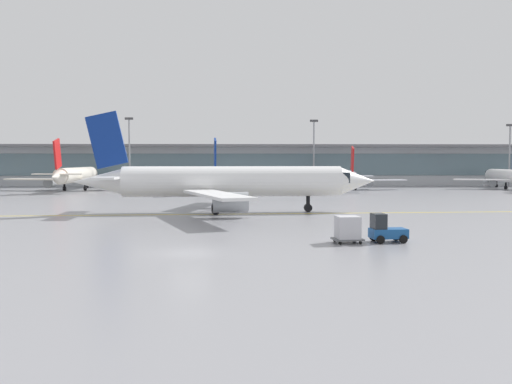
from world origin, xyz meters
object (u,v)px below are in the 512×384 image
object	(u,v)px
apron_light_mast_2	(314,150)
gate_airplane_1	(77,175)
gate_airplane_3	(346,177)
baggage_tug	(385,230)
apron_light_mast_3	(510,152)
gate_airplane_4	(512,176)
cargo_dolly_lead	(348,228)
gate_airplane_2	(213,176)
apron_light_mast_1	(129,149)
taxiing_regional_jet	(229,182)

from	to	relation	value
apron_light_mast_2	gate_airplane_1	bearing A→B (deg)	-164.97
gate_airplane_1	gate_airplane_3	bearing A→B (deg)	-89.73
baggage_tug	apron_light_mast_3	xyz separation A→B (m)	(49.89, 81.31, 6.83)
gate_airplane_4	cargo_dolly_lead	size ratio (longest dim) A/B	11.78
gate_airplane_2	gate_airplane_3	size ratio (longest dim) A/B	1.15
apron_light_mast_3	apron_light_mast_1	bearing A→B (deg)	-179.44
gate_airplane_3	taxiing_regional_jet	xyz separation A→B (m)	(-22.83, -48.04, 0.85)
apron_light_mast_1	gate_airplane_3	bearing A→B (deg)	-11.85
taxiing_regional_jet	gate_airplane_1	bearing A→B (deg)	120.59
cargo_dolly_lead	apron_light_mast_3	world-z (taller)	apron_light_mast_3
gate_airplane_3	apron_light_mast_2	xyz separation A→B (m)	(-5.14, 11.70, 5.64)
cargo_dolly_lead	apron_light_mast_2	size ratio (longest dim) A/B	0.15
gate_airplane_3	gate_airplane_4	xyz separation A→B (m)	(34.57, 0.55, 0.05)
cargo_dolly_lead	apron_light_mast_3	xyz separation A→B (m)	(52.72, 81.59, 6.67)
cargo_dolly_lead	taxiing_regional_jet	bearing A→B (deg)	105.73
gate_airplane_1	apron_light_mast_3	size ratio (longest dim) A/B	2.11
gate_airplane_1	apron_light_mast_3	bearing A→B (deg)	-83.98
gate_airplane_1	taxiing_regional_jet	distance (m)	56.15
gate_airplane_3	apron_light_mast_1	world-z (taller)	apron_light_mast_1
gate_airplane_4	apron_light_mast_2	distance (m)	41.62
gate_airplane_3	taxiing_regional_jet	bearing A→B (deg)	159.60
gate_airplane_3	apron_light_mast_2	world-z (taller)	apron_light_mast_2
gate_airplane_4	cargo_dolly_lead	world-z (taller)	gate_airplane_4
gate_airplane_1	gate_airplane_4	xyz separation A→B (m)	(88.80, 2.03, -0.33)
baggage_tug	apron_light_mast_3	world-z (taller)	apron_light_mast_3
taxiing_regional_jet	apron_light_mast_2	world-z (taller)	apron_light_mast_2
gate_airplane_2	apron_light_mast_2	distance (m)	27.55
gate_airplane_4	taxiing_regional_jet	distance (m)	75.21
gate_airplane_1	apron_light_mast_1	size ratio (longest dim) A/B	1.94
gate_airplane_1	apron_light_mast_1	xyz separation A→B (m)	(8.22, 11.13, 5.39)
gate_airplane_1	gate_airplane_4	bearing A→B (deg)	-89.99
cargo_dolly_lead	apron_light_mast_3	bearing A→B (deg)	51.43
taxiing_regional_jet	baggage_tug	size ratio (longest dim) A/B	12.69
cargo_dolly_lead	apron_light_mast_1	distance (m)	87.26
apron_light_mast_3	apron_light_mast_2	bearing A→B (deg)	178.42
gate_airplane_2	apron_light_mast_1	size ratio (longest dim) A/B	1.95
apron_light_mast_2	gate_airplane_3	bearing A→B (deg)	-66.29
gate_airplane_4	apron_light_mast_3	size ratio (longest dim) A/B	1.88
gate_airplane_1	cargo_dolly_lead	size ratio (longest dim) A/B	13.23
baggage_tug	apron_light_mast_2	size ratio (longest dim) A/B	0.18
taxiing_regional_jet	apron_light_mast_3	xyz separation A→B (m)	(61.77, 58.52, 4.29)
gate_airplane_4	apron_light_mast_2	size ratio (longest dim) A/B	1.76
baggage_tug	apron_light_mast_3	size ratio (longest dim) A/B	0.19
cargo_dolly_lead	apron_light_mast_1	world-z (taller)	apron_light_mast_1
gate_airplane_4	taxiing_regional_jet	bearing A→B (deg)	131.48
gate_airplane_2	apron_light_mast_3	bearing A→B (deg)	-82.26
apron_light_mast_3	gate_airplane_2	bearing A→B (deg)	-167.39
gate_airplane_3	baggage_tug	bearing A→B (deg)	176.23
apron_light_mast_2	apron_light_mast_1	bearing A→B (deg)	-177.13
gate_airplane_2	gate_airplane_4	bearing A→B (deg)	-90.40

